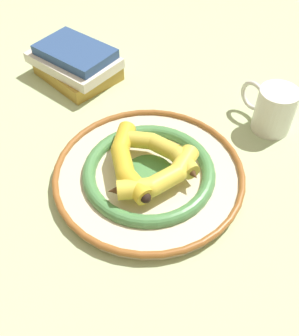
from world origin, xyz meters
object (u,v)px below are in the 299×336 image
Objects in this scene: banana_b at (160,178)px; book_stack at (75,63)px; coffee_mug at (273,109)px; decorative_bowl at (150,175)px; banana_a at (126,160)px; banana_c at (163,150)px.

book_stack reaches higher than banana_b.
coffee_mug reaches higher than banana_b.
banana_b reaches higher than decorative_bowl.
decorative_bowl is 0.06m from banana_a.
banana_b is 1.41× the size of coffee_mug.
coffee_mug is (0.04, -0.33, -0.00)m from banana_a.
book_stack is (0.36, 0.10, -0.01)m from banana_c.
banana_a is 0.07m from banana_c.
book_stack is 0.47m from coffee_mug.
banana_b is 1.18× the size of banana_c.
banana_b is at bearing 42.80° from banana_a.
banana_a is 0.07m from banana_b.
banana_c is at bearing 49.78° from banana_b.
decorative_bowl is 0.38m from book_stack.
book_stack reaches higher than decorative_bowl.
banana_b reaches higher than banana_c.
banana_b is 0.07m from banana_c.
book_stack is at bearing 9.22° from decorative_bowl.
coffee_mug reaches higher than decorative_bowl.
book_stack is 1.88× the size of coffee_mug.
coffee_mug is (-0.32, -0.35, 0.01)m from book_stack.
banana_a is 0.33m from coffee_mug.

